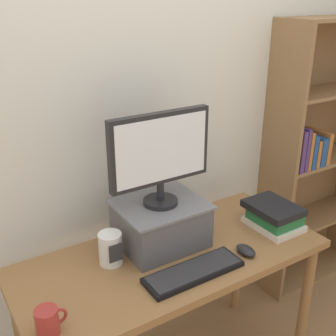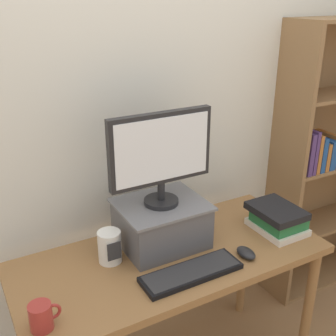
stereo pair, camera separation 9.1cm
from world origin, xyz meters
The scene contains 10 objects.
back_wall centered at (0.00, 0.45, 1.30)m, with size 7.00×0.08×2.60m.
desk centered at (0.00, 0.00, 0.68)m, with size 1.38×0.61×0.77m.
bookshelf_unit centered at (1.29, 0.30, 0.88)m, with size 0.82×0.28×1.72m.
riser_box centered at (0.01, 0.10, 0.88)m, with size 0.39×0.33×0.21m.
computer_monitor centered at (0.01, 0.10, 1.22)m, with size 0.47×0.15×0.41m.
keyboard centered at (0.00, -0.17, 0.79)m, with size 0.43×0.14×0.02m.
computer_mouse centered at (0.28, -0.17, 0.79)m, with size 0.06×0.10×0.04m.
book_stack centered at (0.55, -0.07, 0.83)m, with size 0.21×0.26×0.12m.
coffee_mug centered at (-0.60, -0.17, 0.82)m, with size 0.11×0.08×0.10m.
desk_speaker centered at (-0.25, 0.09, 0.84)m, with size 0.10×0.10×0.14m.
Camera 2 is at (-0.77, -1.36, 1.84)m, focal length 45.00 mm.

